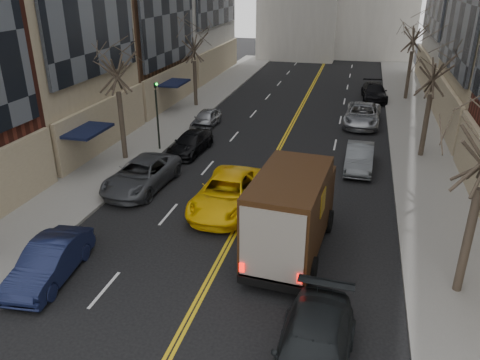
# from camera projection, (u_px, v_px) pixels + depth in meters

# --- Properties ---
(sidewalk_left) EXTENTS (4.00, 66.00, 0.15)m
(sidewalk_left) POSITION_uv_depth(u_px,v_px,m) (167.00, 126.00, 34.98)
(sidewalk_left) COLOR slate
(sidewalk_left) RESTS_ON ground
(sidewalk_right) EXTENTS (4.00, 66.00, 0.15)m
(sidewalk_right) POSITION_uv_depth(u_px,v_px,m) (421.00, 146.00, 30.86)
(sidewalk_right) COLOR slate
(sidewalk_right) RESTS_ON ground
(tree_lf_mid) EXTENTS (3.20, 3.20, 8.91)m
(tree_lf_mid) POSITION_uv_depth(u_px,v_px,m) (114.00, 50.00, 26.10)
(tree_lf_mid) COLOR #382D23
(tree_lf_mid) RESTS_ON sidewalk_left
(tree_lf_far) EXTENTS (3.20, 3.20, 8.12)m
(tree_lf_far) POSITION_uv_depth(u_px,v_px,m) (193.00, 34.00, 37.84)
(tree_lf_far) COLOR #382D23
(tree_lf_far) RESTS_ON sidewalk_left
(tree_rt_mid) EXTENTS (3.20, 3.20, 8.32)m
(tree_rt_mid) POSITION_uv_depth(u_px,v_px,m) (437.00, 56.00, 26.67)
(tree_rt_mid) COLOR #382D23
(tree_rt_mid) RESTS_ON sidewalk_right
(tree_rt_far) EXTENTS (3.20, 3.20, 9.11)m
(tree_rt_far) POSITION_uv_depth(u_px,v_px,m) (416.00, 22.00, 39.72)
(tree_rt_far) COLOR #382D23
(tree_rt_far) RESTS_ON sidewalk_right
(traffic_signal) EXTENTS (0.29, 0.26, 4.70)m
(traffic_signal) POSITION_uv_depth(u_px,v_px,m) (157.00, 108.00, 29.07)
(traffic_signal) COLOR black
(traffic_signal) RESTS_ON sidewalk_left
(ups_truck) EXTENTS (3.08, 6.76, 3.61)m
(ups_truck) POSITION_uv_depth(u_px,v_px,m) (292.00, 212.00, 18.55)
(ups_truck) COLOR black
(ups_truck) RESTS_ON ground
(observer_sedan) EXTENTS (2.40, 5.40, 1.54)m
(observer_sedan) POSITION_uv_depth(u_px,v_px,m) (313.00, 354.00, 13.03)
(observer_sedan) COLOR black
(observer_sedan) RESTS_ON ground
(taxi) EXTENTS (2.80, 5.89, 1.62)m
(taxi) POSITION_uv_depth(u_px,v_px,m) (227.00, 193.00, 22.50)
(taxi) COLOR yellow
(taxi) RESTS_ON ground
(pedestrian) EXTENTS (0.39, 0.57, 1.52)m
(pedestrian) POSITION_uv_depth(u_px,v_px,m) (245.00, 186.00, 23.38)
(pedestrian) COLOR black
(pedestrian) RESTS_ON ground
(parked_lf_b) EXTENTS (1.96, 4.52, 1.45)m
(parked_lf_b) POSITION_uv_depth(u_px,v_px,m) (50.00, 261.00, 17.30)
(parked_lf_b) COLOR #101634
(parked_lf_b) RESTS_ON ground
(parked_lf_c) EXTENTS (2.81, 5.59, 1.52)m
(parked_lf_c) POSITION_uv_depth(u_px,v_px,m) (142.00, 175.00, 24.68)
(parked_lf_c) COLOR #44464B
(parked_lf_c) RESTS_ON ground
(parked_lf_d) EXTENTS (2.11, 4.52, 1.28)m
(parked_lf_d) POSITION_uv_depth(u_px,v_px,m) (191.00, 143.00, 29.67)
(parked_lf_d) COLOR black
(parked_lf_d) RESTS_ON ground
(parked_lf_e) EXTENTS (1.62, 3.78, 1.27)m
(parked_lf_e) POSITION_uv_depth(u_px,v_px,m) (206.00, 119.00, 34.69)
(parked_lf_e) COLOR #9C9EA3
(parked_lf_e) RESTS_ON ground
(parked_rt_a) EXTENTS (1.59, 4.40, 1.44)m
(parked_rt_a) POSITION_uv_depth(u_px,v_px,m) (359.00, 157.00, 27.11)
(parked_rt_a) COLOR #53575C
(parked_rt_a) RESTS_ON ground
(parked_rt_b) EXTENTS (2.81, 5.67, 1.54)m
(parked_rt_b) POSITION_uv_depth(u_px,v_px,m) (362.00, 115.00, 35.12)
(parked_rt_b) COLOR #9DA0A5
(parked_rt_b) RESTS_ON ground
(parked_rt_c) EXTENTS (2.47, 5.23, 1.47)m
(parked_rt_c) POSITION_uv_depth(u_px,v_px,m) (374.00, 92.00, 42.06)
(parked_rt_c) COLOR black
(parked_rt_c) RESTS_ON ground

